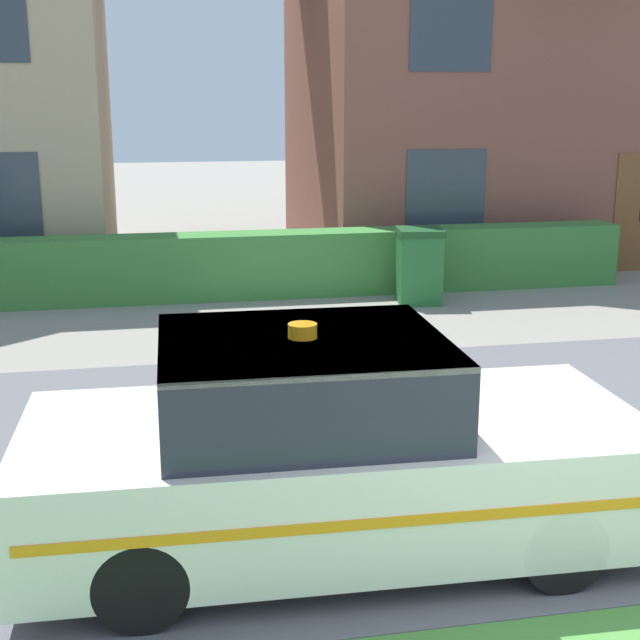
# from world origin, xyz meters

# --- Properties ---
(road_strip) EXTENTS (28.00, 5.75, 0.01)m
(road_strip) POSITION_xyz_m (0.00, 4.10, 0.01)
(road_strip) COLOR #5B5B60
(road_strip) RESTS_ON ground
(garden_hedge) EXTENTS (12.94, 0.67, 1.01)m
(garden_hedge) POSITION_xyz_m (-1.17, 10.44, 0.50)
(garden_hedge) COLOR #3D7F38
(garden_hedge) RESTS_ON ground
(police_car) EXTENTS (4.28, 1.96, 1.61)m
(police_car) POSITION_xyz_m (-1.22, 2.36, 0.71)
(police_car) COLOR black
(police_car) RESTS_ON road_strip
(house_right) EXTENTS (8.28, 6.46, 8.15)m
(house_right) POSITION_xyz_m (4.82, 14.30, 4.16)
(house_right) COLOR brown
(house_right) RESTS_ON ground
(wheelie_bin) EXTENTS (0.76, 0.78, 1.14)m
(wheelie_bin) POSITION_xyz_m (1.68, 9.53, 0.57)
(wheelie_bin) COLOR #23662D
(wheelie_bin) RESTS_ON ground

